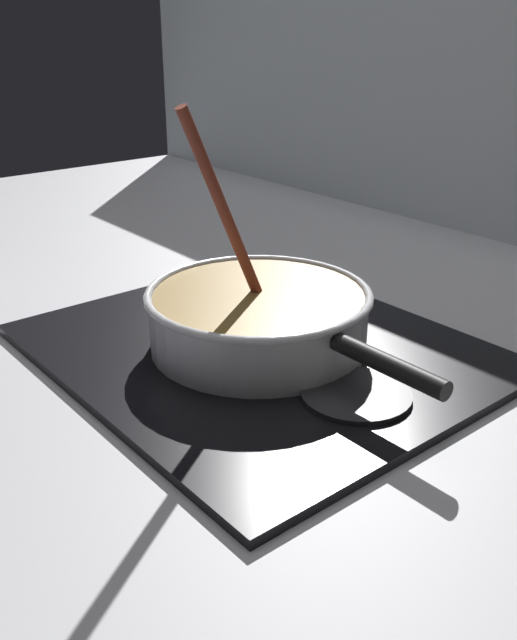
# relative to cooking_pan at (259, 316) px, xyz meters

# --- Properties ---
(ground) EXTENTS (2.40, 1.60, 0.04)m
(ground) POSITION_rel_cooking_pan_xyz_m (-0.08, -0.10, -0.07)
(ground) COLOR #B7B7BC
(hob_plate) EXTENTS (0.56, 0.48, 0.01)m
(hob_plate) POSITION_rel_cooking_pan_xyz_m (-0.00, 0.00, -0.05)
(hob_plate) COLOR black
(hob_plate) RESTS_ON ground
(burner_ring) EXTENTS (0.20, 0.20, 0.01)m
(burner_ring) POSITION_rel_cooking_pan_xyz_m (-0.00, 0.00, -0.04)
(burner_ring) COLOR #592D0C
(burner_ring) RESTS_ON hob_plate
(spare_burner) EXTENTS (0.13, 0.13, 0.01)m
(spare_burner) POSITION_rel_cooking_pan_xyz_m (0.17, 0.00, -0.04)
(spare_burner) COLOR #262628
(spare_burner) RESTS_ON hob_plate
(cooking_pan) EXTENTS (0.43, 0.29, 0.31)m
(cooking_pan) POSITION_rel_cooking_pan_xyz_m (0.00, 0.00, 0.00)
(cooking_pan) COLOR silver
(cooking_pan) RESTS_ON hob_plate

